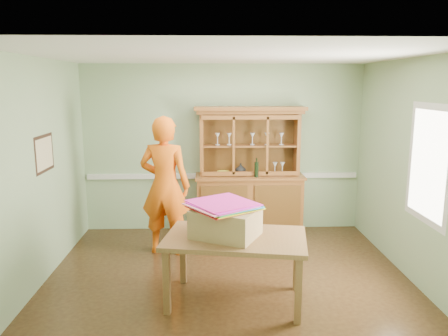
{
  "coord_description": "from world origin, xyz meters",
  "views": [
    {
      "loc": [
        -0.22,
        -5.03,
        2.38
      ],
      "look_at": [
        -0.04,
        0.4,
        1.34
      ],
      "focal_mm": 35.0,
      "sensor_mm": 36.0,
      "label": 1
    }
  ],
  "objects_px": {
    "dining_table": "(235,244)",
    "person": "(165,186)",
    "cardboard_box": "(226,222)",
    "china_hutch": "(249,189)"
  },
  "relations": [
    {
      "from": "cardboard_box",
      "to": "person",
      "type": "height_order",
      "value": "person"
    },
    {
      "from": "china_hutch",
      "to": "person",
      "type": "relative_size",
      "value": 1.04
    },
    {
      "from": "dining_table",
      "to": "person",
      "type": "xyz_separation_m",
      "value": [
        -0.9,
        1.47,
        0.31
      ]
    },
    {
      "from": "cardboard_box",
      "to": "dining_table",
      "type": "bearing_deg",
      "value": -5.17
    },
    {
      "from": "cardboard_box",
      "to": "person",
      "type": "bearing_deg",
      "value": 118.53
    },
    {
      "from": "dining_table",
      "to": "cardboard_box",
      "type": "bearing_deg",
      "value": -175.25
    },
    {
      "from": "china_hutch",
      "to": "cardboard_box",
      "type": "distance_m",
      "value": 2.34
    },
    {
      "from": "china_hutch",
      "to": "person",
      "type": "bearing_deg",
      "value": -146.98
    },
    {
      "from": "china_hutch",
      "to": "cardboard_box",
      "type": "height_order",
      "value": "china_hutch"
    },
    {
      "from": "dining_table",
      "to": "cardboard_box",
      "type": "distance_m",
      "value": 0.27
    }
  ]
}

